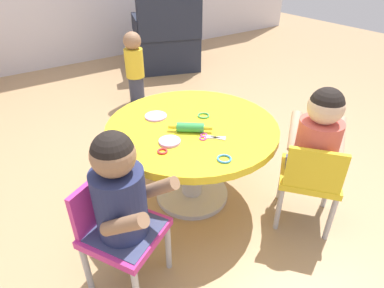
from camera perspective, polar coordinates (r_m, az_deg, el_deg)
The scene contains 16 objects.
ground_plane at distance 2.07m, azimuth -0.00°, elevation -8.88°, with size 10.00×10.00×0.00m, color tan.
craft_table at distance 1.83m, azimuth -0.00°, elevation 0.36°, with size 0.94×0.94×0.50m.
child_chair_left at distance 1.48m, azimuth -12.74°, elevation -14.22°, with size 0.41×0.41×0.54m.
seated_child_left at distance 1.30m, azimuth -12.52°, elevation -7.97°, with size 0.40×0.43×0.51m.
child_chair_right at distance 1.81m, azimuth 19.89°, elevation -5.57°, with size 0.42×0.42×0.54m.
seated_child_right at distance 1.72m, azimuth 21.24°, elevation 1.20°, with size 0.44×0.43×0.51m.
armchair_dark at distance 4.11m, azimuth -4.48°, elevation 17.35°, with size 0.90×0.91×0.85m.
toddler_standing at distance 3.14m, azimuth -9.99°, elevation 13.21°, with size 0.17×0.17×0.67m.
rolling_pin at distance 1.70m, azimuth -0.28°, elevation 2.91°, with size 0.19×0.16×0.05m.
craft_scissors at distance 1.66m, azimuth 2.90°, elevation 1.22°, with size 0.13×0.13×0.01m.
playdough_blob_0 at distance 1.62m, azimuth -3.92°, elevation 0.45°, with size 0.11×0.11×0.01m, color #CC99E5.
playdough_blob_1 at distance 1.86m, azimuth -6.33°, elevation 4.84°, with size 0.12×0.12×0.01m, color #CC99E5.
cookie_cutter_0 at distance 1.86m, azimuth 2.03°, elevation 4.99°, with size 0.07×0.07×0.01m, color #4CB259.
cookie_cutter_1 at distance 1.50m, azimuth 5.65°, elevation -2.58°, with size 0.07×0.07×0.01m, color #3F99D8.
cookie_cutter_2 at distance 1.55m, azimuth -5.18°, elevation -1.26°, with size 0.05×0.05×0.01m, color red.
cookie_cutter_3 at distance 1.75m, azimuth 1.25°, elevation 3.10°, with size 0.06×0.06×0.01m, color #3F99D8.
Camera 1 is at (-0.89, -1.28, 1.36)m, focal length 30.57 mm.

